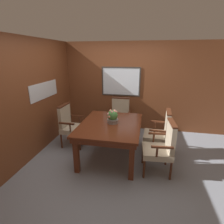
{
  "coord_description": "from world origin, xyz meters",
  "views": [
    {
      "loc": [
        0.72,
        -3.16,
        2.11
      ],
      "look_at": [
        0.04,
        0.24,
        0.96
      ],
      "focal_mm": 28.0,
      "sensor_mm": 36.0,
      "label": 1
    }
  ],
  "objects": [
    {
      "name": "chair_right_near",
      "position": [
        1.05,
        -0.23,
        0.53
      ],
      "size": [
        0.56,
        0.59,
        1.0
      ],
      "rotation": [
        0.0,
        0.0,
        -1.49
      ],
      "color": "#472314",
      "rests_on": "ground_plane"
    },
    {
      "name": "ground_plane",
      "position": [
        0.0,
        0.0,
        0.0
      ],
      "size": [
        14.0,
        14.0,
        0.0
      ],
      "primitive_type": "plane",
      "color": "gray"
    },
    {
      "name": "wall_back",
      "position": [
        -0.0,
        1.76,
        1.23
      ],
      "size": [
        7.2,
        0.08,
        2.45
      ],
      "color": "brown",
      "rests_on": "ground_plane"
    },
    {
      "name": "chair_head_far",
      "position": [
        0.04,
        1.26,
        0.53
      ],
      "size": [
        0.57,
        0.53,
        1.0
      ],
      "rotation": [
        0.0,
        0.0,
        -0.01
      ],
      "color": "#472314",
      "rests_on": "ground_plane"
    },
    {
      "name": "wall_left",
      "position": [
        -1.61,
        0.0,
        1.23
      ],
      "size": [
        0.08,
        7.2,
        2.45
      ],
      "color": "brown",
      "rests_on": "ground_plane"
    },
    {
      "name": "chair_left_far",
      "position": [
        -1.01,
        0.43,
        0.53
      ],
      "size": [
        0.54,
        0.57,
        1.0
      ],
      "rotation": [
        0.0,
        0.0,
        1.54
      ],
      "color": "#472314",
      "rests_on": "ground_plane"
    },
    {
      "name": "potted_plant",
      "position": [
        0.07,
        0.13,
        0.9
      ],
      "size": [
        0.23,
        0.23,
        0.29
      ],
      "color": "gray",
      "rests_on": "dining_table"
    },
    {
      "name": "chair_right_far",
      "position": [
        1.06,
        0.42,
        0.53
      ],
      "size": [
        0.55,
        0.58,
        1.0
      ],
      "rotation": [
        0.0,
        0.0,
        -1.62
      ],
      "color": "#472314",
      "rests_on": "ground_plane"
    },
    {
      "name": "dining_table",
      "position": [
        0.04,
        0.09,
        0.67
      ],
      "size": [
        1.22,
        1.51,
        0.76
      ],
      "color": "#562614",
      "rests_on": "ground_plane"
    }
  ]
}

